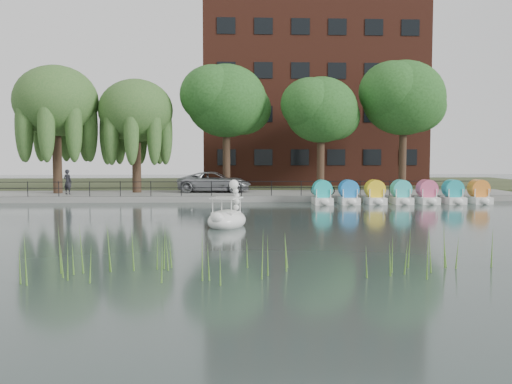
{
  "coord_description": "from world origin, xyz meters",
  "views": [
    {
      "loc": [
        -0.95,
        -24.62,
        3.3
      ],
      "look_at": [
        0.5,
        4.0,
        1.3
      ],
      "focal_mm": 40.0,
      "sensor_mm": 36.0,
      "label": 1
    }
  ],
  "objects": [
    {
      "name": "willow_mid",
      "position": [
        -7.5,
        17.0,
        6.25
      ],
      "size": [
        5.32,
        5.32,
        8.15
      ],
      "color": "#473323",
      "rests_on": "promenade"
    },
    {
      "name": "promenade",
      "position": [
        0.0,
        16.0,
        0.2
      ],
      "size": [
        40.0,
        6.0,
        0.4
      ],
      "primitive_type": "cube",
      "color": "gray",
      "rests_on": "ground_plane"
    },
    {
      "name": "broadleaf_center",
      "position": [
        -1.0,
        18.0,
        7.06
      ],
      "size": [
        6.0,
        6.0,
        9.25
      ],
      "color": "#473323",
      "rests_on": "promenade"
    },
    {
      "name": "reed_bank",
      "position": [
        2.0,
        -9.5,
        0.6
      ],
      "size": [
        24.0,
        2.4,
        1.2
      ],
      "color": "#669938",
      "rests_on": "ground_plane"
    },
    {
      "name": "apartment_building",
      "position": [
        7.0,
        29.97,
        9.36
      ],
      "size": [
        20.0,
        10.07,
        18.0
      ],
      "color": "#4C1E16",
      "rests_on": "land_strip"
    },
    {
      "name": "broadleaf_right",
      "position": [
        6.0,
        17.5,
        6.39
      ],
      "size": [
        5.4,
        5.4,
        8.32
      ],
      "color": "#473323",
      "rests_on": "promenade"
    },
    {
      "name": "broadleaf_far",
      "position": [
        12.5,
        18.5,
        7.4
      ],
      "size": [
        6.3,
        6.3,
        9.71
      ],
      "color": "#473323",
      "rests_on": "promenade"
    },
    {
      "name": "swan_boat",
      "position": [
        -0.95,
        0.6,
        0.45
      ],
      "size": [
        2.37,
        2.83,
        2.06
      ],
      "rotation": [
        0.0,
        0.0,
        -0.41
      ],
      "color": "white",
      "rests_on": "ground_plane"
    },
    {
      "name": "bicycle",
      "position": [
        5.6,
        14.1,
        0.9
      ],
      "size": [
        1.26,
        1.81,
        1.0
      ],
      "primitive_type": "imported",
      "rotation": [
        0.0,
        0.0,
        1.14
      ],
      "color": "gray",
      "rests_on": "promenade"
    },
    {
      "name": "willow_left",
      "position": [
        -13.0,
        16.5,
        6.87
      ],
      "size": [
        5.88,
        5.88,
        9.01
      ],
      "color": "#473323",
      "rests_on": "promenade"
    },
    {
      "name": "pedestrian",
      "position": [
        -11.95,
        15.21,
        1.39
      ],
      "size": [
        0.85,
        0.74,
        1.98
      ],
      "primitive_type": "imported",
      "rotation": [
        0.0,
        0.0,
        2.71
      ],
      "color": "black",
      "rests_on": "promenade"
    },
    {
      "name": "land_strip",
      "position": [
        0.0,
        30.0,
        0.18
      ],
      "size": [
        60.0,
        22.0,
        0.36
      ],
      "primitive_type": "cube",
      "color": "#47512D",
      "rests_on": "ground_plane"
    },
    {
      "name": "railing",
      "position": [
        0.0,
        13.25,
        1.15
      ],
      "size": [
        32.0,
        0.05,
        1.0
      ],
      "color": "black",
      "rests_on": "promenade"
    },
    {
      "name": "ground_plane",
      "position": [
        0.0,
        0.0,
        0.0
      ],
      "size": [
        120.0,
        120.0,
        0.0
      ],
      "primitive_type": "plane",
      "color": "#3D4C4A"
    },
    {
      "name": "minivan",
      "position": [
        -1.88,
        16.94,
        1.25
      ],
      "size": [
        3.27,
        6.32,
        1.7
      ],
      "primitive_type": "imported",
      "rotation": [
        0.0,
        0.0,
        1.49
      ],
      "color": "gray",
      "rests_on": "promenade"
    },
    {
      "name": "pedal_boat_row",
      "position": [
        10.21,
        11.32,
        0.61
      ],
      "size": [
        11.35,
        1.7,
        1.4
      ],
      "color": "white",
      "rests_on": "ground_plane"
    },
    {
      "name": "kerb",
      "position": [
        0.0,
        13.05,
        0.2
      ],
      "size": [
        40.0,
        0.25,
        0.4
      ],
      "primitive_type": "cube",
      "color": "gray",
      "rests_on": "ground_plane"
    }
  ]
}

